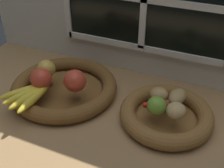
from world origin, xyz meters
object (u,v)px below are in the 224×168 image
at_px(fruit_bowl_right, 166,114).
at_px(banana_bunch_front, 30,94).
at_px(potato_oblong, 159,94).
at_px(potato_back, 177,97).
at_px(chili_pepper, 162,105).
at_px(apple_red_front, 41,79).
at_px(apple_red_right, 75,81).
at_px(apple_golden_left, 46,69).
at_px(potato_small, 176,111).
at_px(lime_near, 156,106).
at_px(fruit_bowl_left, 64,87).

xyz_separation_m(fruit_bowl_right, banana_bunch_front, (-0.44, -0.13, 0.04)).
height_order(potato_oblong, potato_back, potato_oblong).
bearing_deg(chili_pepper, potato_back, 28.15).
height_order(apple_red_front, chili_pepper, apple_red_front).
relative_size(apple_red_right, potato_oblong, 1.30).
distance_m(fruit_bowl_right, potato_back, 0.07).
relative_size(fruit_bowl_right, apple_red_front, 4.05).
bearing_deg(apple_golden_left, apple_red_right, -13.40).
bearing_deg(apple_red_right, potato_oblong, 12.12).
xyz_separation_m(potato_small, chili_pepper, (-0.05, 0.03, -0.02)).
distance_m(potato_back, lime_near, 0.10).
distance_m(fruit_bowl_right, apple_red_right, 0.32).
bearing_deg(potato_back, potato_oblong, -164.05).
bearing_deg(potato_small, banana_bunch_front, -168.49).
distance_m(apple_golden_left, potato_small, 0.49).
height_order(apple_red_right, potato_back, apple_red_right).
distance_m(potato_small, potato_back, 0.08).
xyz_separation_m(fruit_bowl_left, potato_back, (0.40, 0.05, 0.05)).
height_order(banana_bunch_front, chili_pepper, banana_bunch_front).
bearing_deg(apple_red_front, potato_oblong, 13.40).
bearing_deg(chili_pepper, fruit_bowl_right, -12.09).
relative_size(apple_red_right, apple_red_front, 1.04).
bearing_deg(lime_near, apple_red_right, 178.34).
relative_size(fruit_bowl_right, potato_small, 4.98).
bearing_deg(lime_near, apple_red_front, -176.40).
height_order(apple_red_front, potato_small, apple_red_front).
height_order(potato_small, lime_near, lime_near).
xyz_separation_m(fruit_bowl_right, lime_near, (-0.03, -0.04, 0.06)).
relative_size(fruit_bowl_right, lime_near, 5.06).
relative_size(fruit_bowl_right, potato_oblong, 5.05).
relative_size(potato_oblong, lime_near, 1.00).
xyz_separation_m(potato_back, chili_pepper, (-0.04, -0.05, -0.01)).
bearing_deg(chili_pepper, apple_golden_left, 155.16).
relative_size(apple_red_front, chili_pepper, 0.63).
xyz_separation_m(banana_bunch_front, potato_oblong, (0.40, 0.16, 0.01)).
xyz_separation_m(fruit_bowl_right, potato_oblong, (-0.04, 0.03, 0.05)).
xyz_separation_m(fruit_bowl_right, apple_golden_left, (-0.46, 0.00, 0.06)).
distance_m(apple_red_front, potato_back, 0.46).
relative_size(fruit_bowl_left, banana_bunch_front, 2.10).
height_order(apple_red_front, potato_oblong, apple_red_front).
xyz_separation_m(banana_bunch_front, lime_near, (0.41, 0.09, 0.02)).
bearing_deg(fruit_bowl_right, potato_small, -45.00).
height_order(fruit_bowl_left, potato_small, potato_small).
bearing_deg(banana_bunch_front, lime_near, 12.19).
height_order(fruit_bowl_left, lime_near, lime_near).
height_order(apple_red_front, potato_back, apple_red_front).
xyz_separation_m(fruit_bowl_right, apple_red_front, (-0.43, -0.07, 0.07)).
xyz_separation_m(fruit_bowl_left, chili_pepper, (0.37, -0.00, 0.04)).
relative_size(apple_golden_left, potato_oblong, 1.11).
bearing_deg(potato_small, apple_red_right, 179.76).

